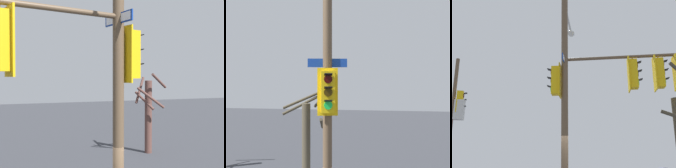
{
  "view_description": "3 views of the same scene",
  "coord_description": "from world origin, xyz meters",
  "views": [
    {
      "loc": [
        -2.05,
        -6.21,
        4.12
      ],
      "look_at": [
        0.38,
        0.51,
        3.92
      ],
      "focal_mm": 48.84,
      "sensor_mm": 36.0,
      "label": 1
    },
    {
      "loc": [
        7.59,
        1.7,
        4.82
      ],
      "look_at": [
        -0.01,
        0.44,
        4.81
      ],
      "focal_mm": 42.08,
      "sensor_mm": 36.0,
      "label": 2
    },
    {
      "loc": [
        -3.29,
        9.94,
        1.42
      ],
      "look_at": [
        0.29,
        0.64,
        4.33
      ],
      "focal_mm": 45.72,
      "sensor_mm": 36.0,
      "label": 3
    }
  ],
  "objects": [
    {
      "name": "main_signal_pole_assembly",
      "position": [
        -0.82,
        -0.19,
        4.7
      ],
      "size": [
        5.88,
        3.28,
        8.38
      ],
      "rotation": [
        0.0,
        0.0,
        3.38
      ],
      "color": "brown",
      "rests_on": "ground"
    },
    {
      "name": "bare_tree_behind_pole",
      "position": [
        -3.59,
        -1.52,
        2.35
      ],
      "size": [
        1.92,
        2.63,
        5.03
      ],
      "color": "#463F30",
      "rests_on": "ground"
    }
  ]
}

